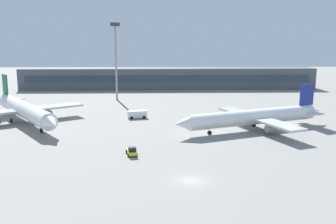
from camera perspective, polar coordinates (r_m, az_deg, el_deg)
name	(u,v)px	position (r m, az deg, el deg)	size (l,w,h in m)	color
ground_plane	(176,123)	(96.79, 1.29, -1.74)	(400.00, 400.00, 0.00)	gray
terminal_building	(168,78)	(165.63, 0.00, 5.15)	(126.79, 12.13, 9.00)	#4C5156
airplane_near	(253,117)	(91.41, 12.78, -0.78)	(39.41, 28.26, 10.18)	white
airplane_mid	(24,110)	(103.61, -20.99, 0.32)	(30.00, 39.33, 11.29)	white
baggage_tug_yellow	(132,151)	(70.64, -5.53, -5.94)	(2.44, 3.84, 1.75)	yellow
service_van_white	(137,114)	(103.24, -4.70, -0.34)	(5.50, 3.11, 2.08)	white
floodlight_tower_west	(116,56)	(134.31, -7.91, 8.40)	(3.20, 0.80, 26.97)	gray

